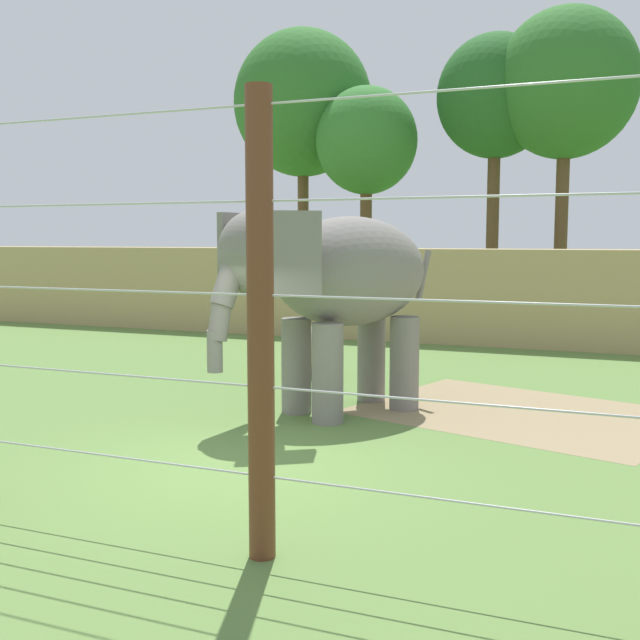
{
  "coord_description": "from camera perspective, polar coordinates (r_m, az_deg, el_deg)",
  "views": [
    {
      "loc": [
        4.5,
        -8.29,
        2.87
      ],
      "look_at": [
        -0.66,
        4.38,
        1.4
      ],
      "focal_mm": 42.47,
      "sensor_mm": 36.0,
      "label": 1
    }
  ],
  "objects": [
    {
      "name": "ground_plane",
      "position": [
        9.86,
        -6.16,
        -10.83
      ],
      "size": [
        120.0,
        120.0,
        0.0
      ],
      "primitive_type": "plane",
      "color": "#5B7F3D"
    },
    {
      "name": "dirt_patch",
      "position": [
        13.07,
        14.72,
        -6.74
      ],
      "size": [
        5.74,
        5.03,
        0.01
      ],
      "primitive_type": "cube",
      "rotation": [
        0.0,
        0.0,
        -0.29
      ],
      "color": "#937F5B",
      "rests_on": "ground"
    },
    {
      "name": "embankment_wall",
      "position": [
        21.57,
        10.06,
        1.86
      ],
      "size": [
        36.0,
        1.8,
        2.59
      ],
      "primitive_type": "cube",
      "color": "tan",
      "rests_on": "ground"
    },
    {
      "name": "elephant",
      "position": [
        12.27,
        1.11,
        2.95
      ],
      "size": [
        3.23,
        4.02,
        3.31
      ],
      "color": "gray",
      "rests_on": "ground"
    },
    {
      "name": "enrichment_ball",
      "position": [
        16.0,
        -0.53,
        -2.31
      ],
      "size": [
        1.04,
        1.04,
        1.04
      ],
      "primitive_type": "sphere",
      "color": "tan",
      "rests_on": "ground"
    },
    {
      "name": "cable_fence",
      "position": [
        7.54,
        -15.62,
        0.0
      ],
      "size": [
        11.31,
        0.24,
        4.18
      ],
      "color": "brown",
      "rests_on": "ground"
    },
    {
      "name": "tree_left_of_centre",
      "position": [
        28.77,
        3.52,
        13.21
      ],
      "size": [
        3.76,
        3.76,
        8.46
      ],
      "color": "brown",
      "rests_on": "ground"
    },
    {
      "name": "tree_behind_wall",
      "position": [
        28.47,
        13.09,
        15.96
      ],
      "size": [
        4.13,
        4.13,
        10.05
      ],
      "color": "brown",
      "rests_on": "ground"
    },
    {
      "name": "tree_right_of_centre",
      "position": [
        27.86,
        18.04,
        16.49
      ],
      "size": [
        4.78,
        4.78,
        10.58
      ],
      "color": "brown",
      "rests_on": "ground"
    },
    {
      "name": "tree_far_right",
      "position": [
        31.13,
        -1.3,
        15.95
      ],
      "size": [
        5.46,
        5.46,
        11.08
      ],
      "color": "brown",
      "rests_on": "ground"
    }
  ]
}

